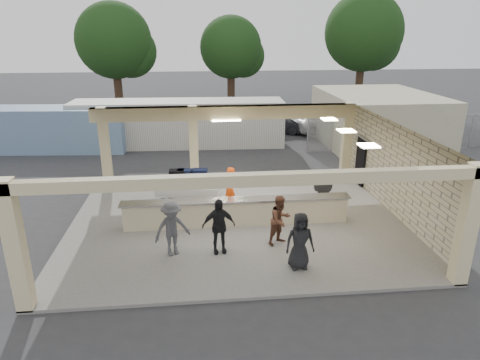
{
  "coord_description": "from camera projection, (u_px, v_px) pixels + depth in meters",
  "views": [
    {
      "loc": [
        -1.34,
        -14.51,
        6.79
      ],
      "look_at": [
        0.26,
        1.0,
        1.26
      ],
      "focal_mm": 32.0,
      "sensor_mm": 36.0,
      "label": 1
    }
  ],
  "objects": [
    {
      "name": "tree_left",
      "position": [
        118.0,
        44.0,
        36.04
      ],
      "size": [
        6.6,
        6.3,
        9.0
      ],
      "color": "#382619",
      "rests_on": "ground"
    },
    {
      "name": "passenger_a",
      "position": [
        280.0,
        220.0,
        13.86
      ],
      "size": [
        0.88,
        0.73,
        1.67
      ],
      "primitive_type": "imported",
      "rotation": [
        0.0,
        0.0,
        0.55
      ],
      "color": "brown",
      "rests_on": "pavilion"
    },
    {
      "name": "container_blue",
      "position": [
        43.0,
        129.0,
        24.88
      ],
      "size": [
        9.84,
        3.05,
        2.52
      ],
      "primitive_type": "cube",
      "rotation": [
        0.0,
        0.0,
        -0.08
      ],
      "color": "#698EA9",
      "rests_on": "ground"
    },
    {
      "name": "baggage_handler",
      "position": [
        230.0,
        189.0,
        16.47
      ],
      "size": [
        0.64,
        0.72,
        1.74
      ],
      "primitive_type": "imported",
      "rotation": [
        0.0,
        0.0,
        4.11
      ],
      "color": "#FF490D",
      "rests_on": "pavilion"
    },
    {
      "name": "passenger_b",
      "position": [
        219.0,
        226.0,
        13.29
      ],
      "size": [
        1.09,
        0.5,
        1.79
      ],
      "primitive_type": "imported",
      "rotation": [
        0.0,
        0.0,
        0.12
      ],
      "color": "black",
      "rests_on": "pavilion"
    },
    {
      "name": "drum_fan",
      "position": [
        323.0,
        185.0,
        17.91
      ],
      "size": [
        0.89,
        0.48,
        0.95
      ],
      "rotation": [
        0.0,
        0.0,
        -0.13
      ],
      "color": "silver",
      "rests_on": "pavilion"
    },
    {
      "name": "car_dark",
      "position": [
        278.0,
        123.0,
        29.4
      ],
      "size": [
        4.08,
        2.77,
        1.28
      ],
      "primitive_type": "imported",
      "rotation": [
        0.0,
        0.0,
        1.17
      ],
      "color": "black",
      "rests_on": "ground"
    },
    {
      "name": "pavilion",
      "position": [
        240.0,
        181.0,
        16.19
      ],
      "size": [
        12.01,
        10.0,
        3.55
      ],
      "color": "slate",
      "rests_on": "ground"
    },
    {
      "name": "tree_mid",
      "position": [
        234.0,
        50.0,
        39.09
      ],
      "size": [
        6.0,
        5.6,
        8.0
      ],
      "color": "#382619",
      "rests_on": "ground"
    },
    {
      "name": "car_white_a",
      "position": [
        328.0,
        122.0,
        29.6
      ],
      "size": [
        5.39,
        3.49,
        1.42
      ],
      "primitive_type": "imported",
      "rotation": [
        0.0,
        0.0,
        1.82
      ],
      "color": "silver",
      "rests_on": "ground"
    },
    {
      "name": "tree_right",
      "position": [
        366.0,
        35.0,
        38.89
      ],
      "size": [
        7.2,
        7.0,
        10.0
      ],
      "color": "#382619",
      "rests_on": "ground"
    },
    {
      "name": "container_white",
      "position": [
        179.0,
        123.0,
        25.95
      ],
      "size": [
        12.71,
        2.99,
        2.74
      ],
      "primitive_type": "cube",
      "rotation": [
        0.0,
        0.0,
        -0.04
      ],
      "color": "silver",
      "rests_on": "ground"
    },
    {
      "name": "fence",
      "position": [
        407.0,
        132.0,
        25.15
      ],
      "size": [
        12.06,
        0.06,
        2.03
      ],
      "color": "gray",
      "rests_on": "ground"
    },
    {
      "name": "car_white_b",
      "position": [
        387.0,
        123.0,
        29.16
      ],
      "size": [
        4.75,
        2.32,
        1.44
      ],
      "primitive_type": "imported",
      "rotation": [
        0.0,
        0.0,
        1.43
      ],
      "color": "silver",
      "rests_on": "ground"
    },
    {
      "name": "ground",
      "position": [
        236.0,
        221.0,
        16.0
      ],
      "size": [
        120.0,
        120.0,
        0.0
      ],
      "primitive_type": "plane",
      "color": "#2C2D2F",
      "rests_on": "ground"
    },
    {
      "name": "passenger_c",
      "position": [
        172.0,
        229.0,
        13.15
      ],
      "size": [
        1.21,
        0.82,
        1.77
      ],
      "primitive_type": "imported",
      "rotation": [
        0.0,
        0.0,
        0.41
      ],
      "color": "#49494E",
      "rests_on": "pavilion"
    },
    {
      "name": "luggage_cart",
      "position": [
        189.0,
        185.0,
        17.06
      ],
      "size": [
        2.76,
        2.03,
        1.45
      ],
      "rotation": [
        0.0,
        0.0,
        -0.21
      ],
      "color": "silver",
      "rests_on": "pavilion"
    },
    {
      "name": "baggage_counter",
      "position": [
        237.0,
        212.0,
        15.33
      ],
      "size": [
        8.2,
        0.58,
        0.98
      ],
      "color": "beige",
      "rests_on": "pavilion"
    },
    {
      "name": "adjacent_building",
      "position": [
        377.0,
        120.0,
        25.76
      ],
      "size": [
        6.0,
        8.0,
        3.2
      ],
      "primitive_type": "cube",
      "color": "#BAB594",
      "rests_on": "ground"
    },
    {
      "name": "passenger_d",
      "position": [
        300.0,
        241.0,
        12.43
      ],
      "size": [
        0.86,
        0.37,
        1.73
      ],
      "primitive_type": "imported",
      "rotation": [
        0.0,
        0.0,
        0.03
      ],
      "color": "black",
      "rests_on": "pavilion"
    }
  ]
}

